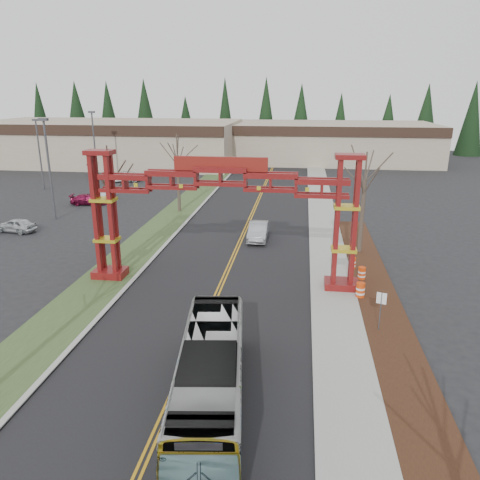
% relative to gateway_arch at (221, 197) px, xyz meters
% --- Properties ---
extents(road, '(12.00, 110.00, 0.02)m').
position_rel_gateway_arch_xyz_m(road, '(-0.00, 7.00, -5.97)').
color(road, black).
rests_on(road, ground).
extents(lane_line_left, '(0.12, 100.00, 0.01)m').
position_rel_gateway_arch_xyz_m(lane_line_left, '(-0.12, 7.00, -5.96)').
color(lane_line_left, '#C48917').
rests_on(lane_line_left, road).
extents(lane_line_right, '(0.12, 100.00, 0.01)m').
position_rel_gateway_arch_xyz_m(lane_line_right, '(0.12, 7.00, -5.96)').
color(lane_line_right, '#C48917').
rests_on(lane_line_right, road).
extents(curb_right, '(0.30, 110.00, 0.15)m').
position_rel_gateway_arch_xyz_m(curb_right, '(6.15, 7.00, -5.91)').
color(curb_right, '#9E9E99').
rests_on(curb_right, ground).
extents(sidewalk_right, '(2.60, 110.00, 0.14)m').
position_rel_gateway_arch_xyz_m(sidewalk_right, '(7.60, 7.00, -5.91)').
color(sidewalk_right, gray).
rests_on(sidewalk_right, ground).
extents(landscape_strip, '(2.60, 50.00, 0.12)m').
position_rel_gateway_arch_xyz_m(landscape_strip, '(10.20, -8.00, -5.92)').
color(landscape_strip, black).
rests_on(landscape_strip, ground).
extents(grass_median, '(4.00, 110.00, 0.08)m').
position_rel_gateway_arch_xyz_m(grass_median, '(-8.00, 7.00, -5.94)').
color(grass_median, '#304623').
rests_on(grass_median, ground).
extents(curb_left, '(0.30, 110.00, 0.15)m').
position_rel_gateway_arch_xyz_m(curb_left, '(-6.15, 7.00, -5.91)').
color(curb_left, '#9E9E99').
rests_on(curb_left, ground).
extents(gateway_arch, '(18.20, 1.60, 8.90)m').
position_rel_gateway_arch_xyz_m(gateway_arch, '(0.00, 0.00, 0.00)').
color(gateway_arch, '#590B10').
rests_on(gateway_arch, ground).
extents(retail_building_west, '(46.00, 22.30, 7.50)m').
position_rel_gateway_arch_xyz_m(retail_building_west, '(-30.00, 53.96, -2.22)').
color(retail_building_west, gray).
rests_on(retail_building_west, ground).
extents(retail_building_east, '(38.00, 20.30, 7.00)m').
position_rel_gateway_arch_xyz_m(retail_building_east, '(10.00, 61.95, -2.47)').
color(retail_building_east, gray).
rests_on(retail_building_east, ground).
extents(conifer_treeline, '(116.10, 5.60, 13.00)m').
position_rel_gateway_arch_xyz_m(conifer_treeline, '(0.25, 74.00, 0.50)').
color(conifer_treeline, black).
rests_on(conifer_treeline, ground).
extents(transit_bus, '(3.82, 10.96, 2.99)m').
position_rel_gateway_arch_xyz_m(transit_bus, '(1.80, -13.13, -4.49)').
color(transit_bus, '#ABADB3').
rests_on(transit_bus, ground).
extents(silver_sedan, '(1.65, 4.64, 1.53)m').
position_rel_gateway_arch_xyz_m(silver_sedan, '(1.50, 10.28, -5.22)').
color(silver_sedan, '#A5A8AD').
rests_on(silver_sedan, ground).
extents(parked_car_near_a, '(4.07, 2.17, 1.32)m').
position_rel_gateway_arch_xyz_m(parked_car_near_a, '(-21.11, 9.53, -5.32)').
color(parked_car_near_a, silver).
rests_on(parked_car_near_a, ground).
extents(parked_car_mid_a, '(4.42, 2.40, 1.22)m').
position_rel_gateway_arch_xyz_m(parked_car_mid_a, '(-19.29, 21.13, -5.37)').
color(parked_car_mid_a, maroon).
rests_on(parked_car_mid_a, ground).
extents(parked_car_far_a, '(1.49, 3.88, 1.26)m').
position_rel_gateway_arch_xyz_m(parked_car_far_a, '(-18.43, 23.19, -5.35)').
color(parked_car_far_a, '#B5BABD').
rests_on(parked_car_far_a, ground).
extents(parked_car_far_b, '(5.66, 3.44, 1.47)m').
position_rel_gateway_arch_xyz_m(parked_car_far_b, '(-20.87, 35.80, -5.25)').
color(parked_car_far_b, white).
rests_on(parked_car_far_b, ground).
extents(bare_tree_median_mid, '(3.32, 3.32, 8.76)m').
position_rel_gateway_arch_xyz_m(bare_tree_median_mid, '(-8.00, 1.45, 0.53)').
color(bare_tree_median_mid, '#382D26').
rests_on(bare_tree_median_mid, ground).
extents(bare_tree_median_far, '(3.39, 3.39, 8.34)m').
position_rel_gateway_arch_xyz_m(bare_tree_median_far, '(-8.00, 19.17, 0.08)').
color(bare_tree_median_far, '#382D26').
rests_on(bare_tree_median_far, ground).
extents(bare_tree_right_far, '(3.49, 3.49, 8.14)m').
position_rel_gateway_arch_xyz_m(bare_tree_right_far, '(10.00, 7.77, -0.18)').
color(bare_tree_right_far, '#382D26').
rests_on(bare_tree_right_far, ground).
extents(light_pole_near, '(0.88, 0.44, 10.11)m').
position_rel_gateway_arch_xyz_m(light_pole_near, '(-19.85, 14.35, -0.14)').
color(light_pole_near, '#3F3F44').
rests_on(light_pole_near, ground).
extents(light_pole_mid, '(0.80, 0.40, 9.22)m').
position_rel_gateway_arch_xyz_m(light_pole_mid, '(-29.08, 28.53, -0.65)').
color(light_pole_mid, '#3F3F44').
rests_on(light_pole_mid, ground).
extents(light_pole_far, '(0.86, 0.43, 9.93)m').
position_rel_gateway_arch_xyz_m(light_pole_far, '(-24.92, 36.20, -0.24)').
color(light_pole_far, '#3F3F44').
rests_on(light_pole_far, ground).
extents(street_sign, '(0.51, 0.21, 2.30)m').
position_rel_gateway_arch_xyz_m(street_sign, '(9.61, -5.60, -4.33)').
color(street_sign, '#3F3F44').
rests_on(street_sign, ground).
extents(barrel_south, '(0.57, 0.57, 1.05)m').
position_rel_gateway_arch_xyz_m(barrel_south, '(9.08, -1.31, -5.46)').
color(barrel_south, red).
rests_on(barrel_south, ground).
extents(barrel_mid, '(0.53, 0.53, 0.97)m').
position_rel_gateway_arch_xyz_m(barrel_mid, '(9.51, 1.75, -5.50)').
color(barrel_mid, red).
rests_on(barrel_mid, ground).
extents(barrel_north, '(0.50, 0.50, 0.93)m').
position_rel_gateway_arch_xyz_m(barrel_north, '(9.06, 3.77, -5.52)').
color(barrel_north, red).
rests_on(barrel_north, ground).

